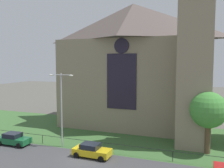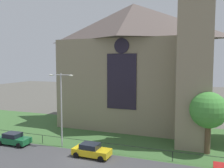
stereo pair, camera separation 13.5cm
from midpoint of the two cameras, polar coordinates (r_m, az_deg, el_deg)
The scene contains 9 objects.
ground at distance 36.58m, azimuth 0.32°, elevation -11.50°, with size 160.00×160.00×0.00m, color #56544C.
road_asphalt at distance 26.28m, azimuth -9.10°, elevation -18.35°, with size 120.00×8.00×0.01m, color #424244.
grass_verge at distance 34.79m, azimuth -0.83°, elevation -12.37°, with size 120.00×20.00×0.01m, color #3D6633.
church_building at distance 39.81m, azimuth 5.64°, elevation 4.81°, with size 23.20×16.20×26.00m.
iron_railing at distance 29.24m, azimuth -2.69°, elevation -13.78°, with size 32.84×0.07×1.13m.
tree_right_near at distance 29.62m, azimuth 21.58°, elevation -5.77°, with size 4.14×4.14×7.16m.
streetlamp_near at distance 30.38m, azimuth -11.94°, elevation -3.94°, with size 3.37×0.26×9.13m.
parked_car_green at distance 33.98m, azimuth -22.22°, elevation -11.87°, with size 4.22×2.06×1.51m.
parked_car_yellow at distance 27.86m, azimuth -4.95°, elevation -15.28°, with size 4.23×2.08×1.51m.
Camera 1 is at (11.86, -23.01, 10.40)m, focal length 38.90 mm.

